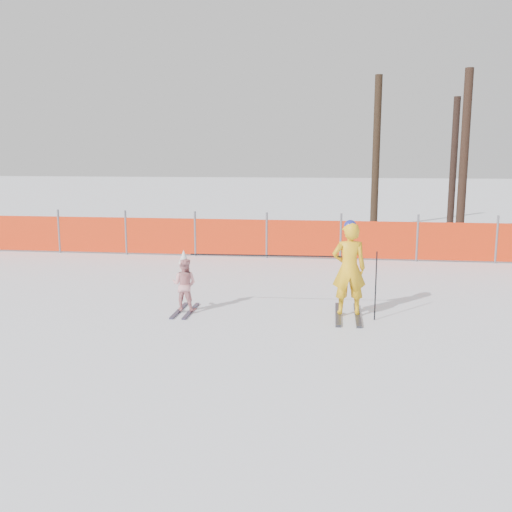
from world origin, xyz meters
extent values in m
plane|color=white|center=(0.00, 0.00, 0.00)|extent=(120.00, 120.00, 0.00)
cube|color=black|center=(1.48, 0.33, 0.02)|extent=(0.09, 1.45, 0.04)
cube|color=black|center=(1.82, 0.33, 0.02)|extent=(0.09, 1.45, 0.04)
imported|color=yellow|center=(1.65, 0.33, 0.85)|extent=(0.63, 0.45, 1.62)
sphere|color=navy|center=(1.65, 0.33, 1.59)|extent=(0.21, 0.21, 0.21)
cube|color=black|center=(-1.37, 0.21, 0.01)|extent=(0.09, 1.05, 0.03)
cube|color=black|center=(-1.15, 0.21, 0.01)|extent=(0.09, 1.05, 0.03)
imported|color=pink|center=(-1.26, 0.21, 0.50)|extent=(0.50, 0.42, 0.95)
cone|color=silver|center=(-1.26, 0.21, 1.01)|extent=(0.19, 0.19, 0.24)
cylinder|color=black|center=(2.10, 0.13, 0.60)|extent=(0.02, 0.02, 1.19)
cylinder|color=black|center=(0.20, 0.27, 1.06)|extent=(2.66, 0.13, 0.02)
cylinder|color=#595960|center=(-6.42, 5.81, 0.62)|extent=(0.06, 0.06, 1.25)
cylinder|color=#595960|center=(-4.42, 5.81, 0.62)|extent=(0.06, 0.06, 1.25)
cylinder|color=#595960|center=(-2.42, 5.81, 0.62)|extent=(0.06, 0.06, 1.25)
cylinder|color=#595960|center=(-0.42, 5.81, 0.62)|extent=(0.06, 0.06, 1.25)
cylinder|color=#595960|center=(1.58, 5.81, 0.62)|extent=(0.06, 0.06, 1.25)
cylinder|color=#595960|center=(3.58, 5.81, 0.62)|extent=(0.06, 0.06, 1.25)
cylinder|color=#595960|center=(5.58, 5.81, 0.62)|extent=(0.06, 0.06, 1.25)
cube|color=red|center=(-1.70, 5.81, 0.55)|extent=(17.45, 0.03, 1.00)
cylinder|color=black|center=(5.64, 10.49, 2.78)|extent=(0.28, 0.28, 5.56)
cylinder|color=black|center=(5.47, 11.27, 2.37)|extent=(0.23, 0.23, 4.74)
cylinder|color=black|center=(2.93, 12.86, 2.86)|extent=(0.28, 0.28, 5.71)
camera|label=1|loc=(1.35, -9.49, 2.81)|focal=40.00mm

